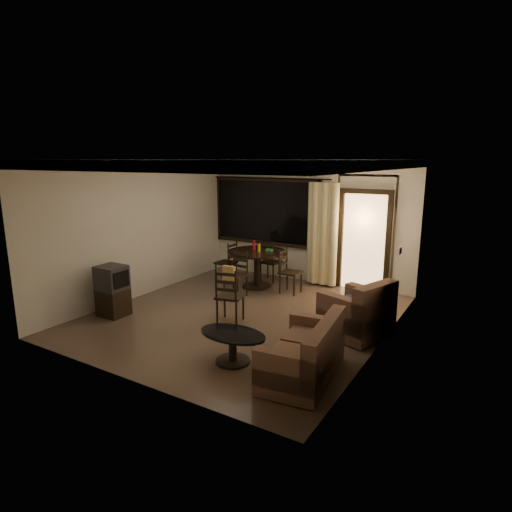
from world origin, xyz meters
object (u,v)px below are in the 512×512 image
Objects in this scene: armchair at (359,314)px; dining_chair_west at (227,270)px; dining_chair_south at (235,283)px; dining_table at (257,259)px; tv_cabinet at (113,291)px; dining_chair_north at (270,269)px; coffee_table at (233,343)px; side_chair at (230,306)px; dining_chair_east at (290,280)px; sofa at (306,355)px.

dining_chair_west is at bearing 176.53° from armchair.
dining_table is at bearing 89.91° from dining_chair_south.
dining_chair_north is at bearing 68.59° from tv_cabinet.
tv_cabinet is (-1.31, -2.05, 0.16)m from dining_chair_south.
side_chair is at bearing 125.97° from coffee_table.
dining_chair_north is (0.85, 0.58, 0.00)m from dining_chair_west.
dining_chair_south is at bearing -90.72° from dining_table.
dining_chair_west is at bearing 90.00° from dining_chair_east.
tv_cabinet is 2.19m from side_chair.
dining_chair_east is 1.00× the size of dining_chair_south.
dining_table is 0.91m from dining_chair_east.
dining_table is 1.33× the size of side_chair.
dining_table reaches higher than dining_chair_south.
armchair is at bearing 56.06° from coffee_table.
dining_chair_south reaches higher than coffee_table.
dining_chair_south is 1.00× the size of dining_chair_north.
dining_table is 1.39× the size of dining_chair_west.
sofa is (2.67, -3.79, 0.03)m from dining_chair_north.
coffee_table is (-1.22, -1.81, -0.09)m from armchair.
dining_chair_west is 1.03m from dining_chair_north.
dining_chair_west is at bearing -66.95° from side_chair.
coffee_table is at bearing -104.81° from armchair.
dining_chair_east is at bearing 103.07° from coffee_table.
coffee_table is (-1.07, -0.13, -0.02)m from sofa.
sofa is at bearing -50.07° from dining_table.
side_chair is (-0.91, 1.25, -0.00)m from coffee_table.
sofa is at bearing -76.01° from armchair.
dining_table is 3.20m from tv_cabinet.
side_chair is (-2.13, -0.57, -0.09)m from armchair.
dining_table is at bearing 115.75° from coffee_table.
dining_chair_east reaches higher than tv_cabinet.
side_chair is (1.54, -2.09, 0.01)m from dining_chair_west.
dining_chair_south is 2.44m from tv_cabinet.
dining_chair_east is at bearing 113.14° from sofa.
side_chair is at bearing -59.23° from dining_chair_south.
dining_chair_east is at bearing 162.02° from armchair.
dining_chair_south is 1.02× the size of tv_cabinet.
dining_chair_east is at bearing -107.02° from side_chair.
dining_chair_north is 0.96× the size of side_chair.
dining_chair_west is 2.96m from tv_cabinet.
dining_chair_east is at bearing 144.56° from dining_chair_north.
dining_table is at bearing 89.92° from dining_chair_north.
sofa is at bearing -40.41° from dining_chair_south.
dining_table is 2.23m from side_chair.
armchair is (0.15, 1.68, 0.07)m from sofa.
dining_chair_north is 0.61× the size of sofa.
dining_table is at bearing 90.06° from dining_chair_west.
dining_chair_north is at bearing 125.30° from dining_chair_west.
dining_chair_north is at bearing 89.92° from dining_chair_south.
dining_chair_west is 1.20m from dining_chair_south.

